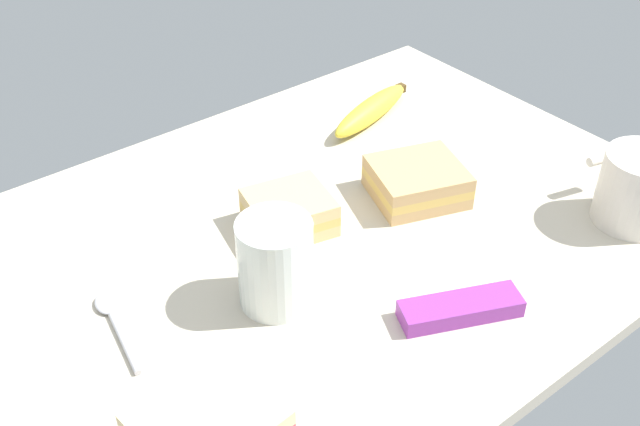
{
  "coord_description": "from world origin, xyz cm",
  "views": [
    {
      "loc": [
        -44.33,
        -56.04,
        58.67
      ],
      "look_at": [
        0.0,
        0.0,
        5.0
      ],
      "focal_mm": 42.72,
      "sensor_mm": 36.0,
      "label": 1
    }
  ],
  "objects_px": {
    "banana": "(371,110)",
    "spoon": "(113,318)",
    "sandwich_extra": "(417,182)",
    "snack_bar": "(460,309)",
    "glass_of_milk": "(276,267)",
    "sandwich_main": "(289,212)",
    "coffee_mug_black": "(638,188)"
  },
  "relations": [
    {
      "from": "snack_bar",
      "to": "glass_of_milk",
      "type": "bearing_deg",
      "value": 158.36
    },
    {
      "from": "sandwich_extra",
      "to": "glass_of_milk",
      "type": "xyz_separation_m",
      "value": [
        -0.25,
        -0.05,
        0.02
      ]
    },
    {
      "from": "coffee_mug_black",
      "to": "banana",
      "type": "height_order",
      "value": "coffee_mug_black"
    },
    {
      "from": "coffee_mug_black",
      "to": "banana",
      "type": "distance_m",
      "value": 0.39
    },
    {
      "from": "sandwich_main",
      "to": "sandwich_extra",
      "type": "height_order",
      "value": "same"
    },
    {
      "from": "glass_of_milk",
      "to": "banana",
      "type": "bearing_deg",
      "value": 34.08
    },
    {
      "from": "banana",
      "to": "snack_bar",
      "type": "relative_size",
      "value": 1.4
    },
    {
      "from": "coffee_mug_black",
      "to": "spoon",
      "type": "relative_size",
      "value": 0.94
    },
    {
      "from": "glass_of_milk",
      "to": "banana",
      "type": "xyz_separation_m",
      "value": [
        0.33,
        0.23,
        -0.03
      ]
    },
    {
      "from": "coffee_mug_black",
      "to": "spoon",
      "type": "xyz_separation_m",
      "value": [
        -0.58,
        0.23,
        -0.04
      ]
    },
    {
      "from": "sandwich_main",
      "to": "sandwich_extra",
      "type": "distance_m",
      "value": 0.17
    },
    {
      "from": "coffee_mug_black",
      "to": "snack_bar",
      "type": "relative_size",
      "value": 0.93
    },
    {
      "from": "coffee_mug_black",
      "to": "snack_bar",
      "type": "distance_m",
      "value": 0.29
    },
    {
      "from": "glass_of_milk",
      "to": "banana",
      "type": "relative_size",
      "value": 0.56
    },
    {
      "from": "banana",
      "to": "snack_bar",
      "type": "bearing_deg",
      "value": -118.4
    },
    {
      "from": "sandwich_main",
      "to": "glass_of_milk",
      "type": "xyz_separation_m",
      "value": [
        -0.09,
        -0.09,
        0.02
      ]
    },
    {
      "from": "banana",
      "to": "spoon",
      "type": "height_order",
      "value": "banana"
    },
    {
      "from": "sandwich_main",
      "to": "banana",
      "type": "bearing_deg",
      "value": 28.12
    },
    {
      "from": "glass_of_milk",
      "to": "snack_bar",
      "type": "height_order",
      "value": "glass_of_milk"
    },
    {
      "from": "coffee_mug_black",
      "to": "spoon",
      "type": "height_order",
      "value": "coffee_mug_black"
    },
    {
      "from": "sandwich_extra",
      "to": "spoon",
      "type": "bearing_deg",
      "value": 175.16
    },
    {
      "from": "sandwich_extra",
      "to": "snack_bar",
      "type": "xyz_separation_m",
      "value": [
        -0.12,
        -0.18,
        -0.01
      ]
    },
    {
      "from": "sandwich_extra",
      "to": "snack_bar",
      "type": "bearing_deg",
      "value": -121.96
    },
    {
      "from": "coffee_mug_black",
      "to": "banana",
      "type": "xyz_separation_m",
      "value": [
        -0.09,
        0.38,
        -0.03
      ]
    },
    {
      "from": "spoon",
      "to": "snack_bar",
      "type": "height_order",
      "value": "snack_bar"
    },
    {
      "from": "spoon",
      "to": "sandwich_extra",
      "type": "bearing_deg",
      "value": -4.84
    },
    {
      "from": "coffee_mug_black",
      "to": "glass_of_milk",
      "type": "relative_size",
      "value": 1.18
    },
    {
      "from": "sandwich_main",
      "to": "banana",
      "type": "height_order",
      "value": "sandwich_main"
    },
    {
      "from": "banana",
      "to": "glass_of_milk",
      "type": "bearing_deg",
      "value": -145.92
    },
    {
      "from": "banana",
      "to": "spoon",
      "type": "relative_size",
      "value": 1.42
    },
    {
      "from": "banana",
      "to": "spoon",
      "type": "distance_m",
      "value": 0.51
    },
    {
      "from": "coffee_mug_black",
      "to": "glass_of_milk",
      "type": "bearing_deg",
      "value": 160.15
    }
  ]
}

